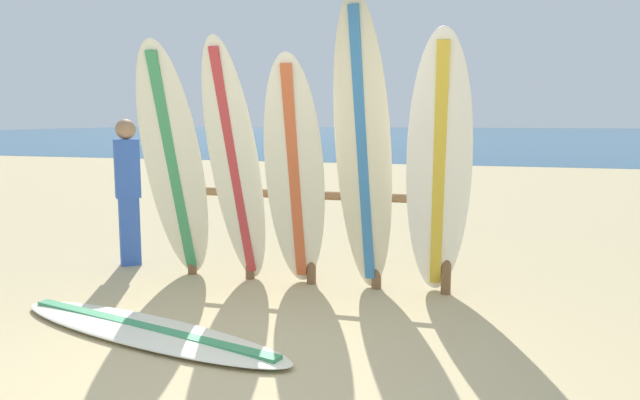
# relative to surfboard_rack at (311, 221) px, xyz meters

# --- Properties ---
(ground_plane) EXTENTS (120.00, 120.00, 0.00)m
(ground_plane) POSITION_rel_surfboard_rack_xyz_m (0.11, -2.52, -0.61)
(ground_plane) COLOR tan
(ocean_water) EXTENTS (120.00, 80.00, 0.01)m
(ocean_water) POSITION_rel_surfboard_rack_xyz_m (0.11, 55.48, -0.61)
(ocean_water) COLOR navy
(ocean_water) RESTS_ON ground
(surfboard_rack) EXTENTS (2.66, 0.09, 1.01)m
(surfboard_rack) POSITION_rel_surfboard_rack_xyz_m (0.00, 0.00, 0.00)
(surfboard_rack) COLOR brown
(surfboard_rack) RESTS_ON ground
(surfboard_leaning_far_left) EXTENTS (0.72, 1.10, 2.27)m
(surfboard_leaning_far_left) POSITION_rel_surfboard_rack_xyz_m (-1.20, -0.43, 0.52)
(surfboard_leaning_far_left) COLOR silver
(surfboard_leaning_far_left) RESTS_ON ground
(surfboard_leaning_left) EXTENTS (0.50, 0.94, 2.29)m
(surfboard_leaning_left) POSITION_rel_surfboard_rack_xyz_m (-0.60, -0.40, 0.53)
(surfboard_leaning_left) COLOR silver
(surfboard_leaning_left) RESTS_ON ground
(surfboard_leaning_center_left) EXTENTS (0.66, 0.97, 2.13)m
(surfboard_leaning_center_left) POSITION_rel_surfboard_rack_xyz_m (-0.04, -0.37, 0.46)
(surfboard_leaning_center_left) COLOR silver
(surfboard_leaning_center_left) RESTS_ON ground
(surfboard_leaning_center) EXTENTS (0.53, 0.80, 2.60)m
(surfboard_leaning_center) POSITION_rel_surfboard_rack_xyz_m (0.57, -0.33, 0.69)
(surfboard_leaning_center) COLOR beige
(surfboard_leaning_center) RESTS_ON ground
(surfboard_leaning_center_right) EXTENTS (0.65, 1.12, 2.27)m
(surfboard_leaning_center_right) POSITION_rel_surfboard_rack_xyz_m (1.23, -0.39, 0.52)
(surfboard_leaning_center_right) COLOR white
(surfboard_leaning_center_right) RESTS_ON ground
(surfboard_lying_on_sand) EXTENTS (2.66, 1.19, 0.08)m
(surfboard_lying_on_sand) POSITION_rel_surfboard_rack_xyz_m (-0.77, -1.70, -0.58)
(surfboard_lying_on_sand) COLOR silver
(surfboard_lying_on_sand) RESTS_ON ground
(beachgoer_standing) EXTENTS (0.30, 0.29, 1.58)m
(beachgoer_standing) POSITION_rel_surfboard_rack_xyz_m (-2.11, 0.17, 0.26)
(beachgoer_standing) COLOR #3359B2
(beachgoer_standing) RESTS_ON ground
(small_boat_offshore) EXTENTS (2.53, 2.73, 0.71)m
(small_boat_offshore) POSITION_rel_surfboard_rack_xyz_m (-4.76, 25.70, -0.36)
(small_boat_offshore) COLOR #333842
(small_boat_offshore) RESTS_ON ocean_water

